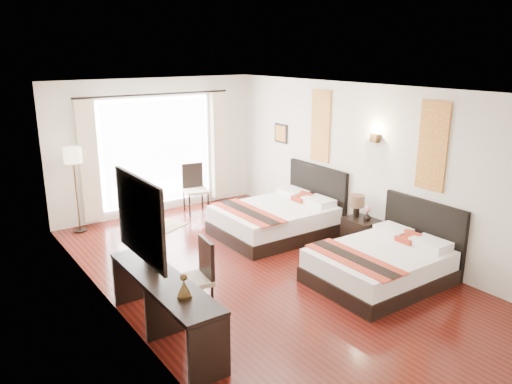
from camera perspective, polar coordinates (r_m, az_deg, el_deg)
floor at (r=7.88m, az=0.50°, el=-9.13°), size 4.50×7.50×0.01m
ceiling at (r=7.16m, az=0.55°, el=11.58°), size 4.50×7.50×0.02m
wall_headboard at (r=8.85m, az=12.48°, el=2.93°), size 0.01×7.50×2.80m
wall_desk at (r=6.42m, az=-16.07°, el=-2.24°), size 0.01×7.50×2.80m
wall_window at (r=10.60m, az=-11.33°, el=5.10°), size 4.50×0.01×2.80m
wall_entry at (r=5.01m, az=26.45°, el=-8.49°), size 4.50×0.01×2.80m
window_glass at (r=10.60m, az=-11.26°, el=4.56°), size 2.40×0.02×2.20m
sheer_curtain at (r=10.55m, az=-11.13°, el=4.51°), size 2.30×0.02×2.10m
drape_left at (r=10.04m, az=-18.61°, el=3.28°), size 0.35×0.14×2.35m
drape_right at (r=11.17m, az=-4.22°, el=5.28°), size 0.35×0.14×2.35m
art_panel_near at (r=7.93m, az=19.54°, el=4.97°), size 0.03×0.50×1.35m
art_panel_far at (r=9.56m, az=7.40°, el=7.48°), size 0.03×0.50×1.35m
wall_sconce at (r=8.57m, az=13.46°, el=6.01°), size 0.10×0.14×0.14m
mirror_frame at (r=5.63m, az=-13.15°, el=-2.93°), size 0.04×1.25×0.95m
mirror_glass at (r=5.64m, az=-12.92°, el=-2.89°), size 0.01×1.12×0.82m
bed_near at (r=7.71m, az=14.35°, el=-7.86°), size 1.97×1.54×1.11m
bed_far at (r=9.34m, az=2.55°, el=-2.99°), size 2.12×1.65×1.19m
nightstand at (r=8.85m, az=11.89°, el=-4.68°), size 0.45×0.56×0.54m
table_lamp at (r=8.79m, az=11.44°, el=-1.21°), size 0.27×0.27×0.42m
vase at (r=8.69m, az=12.55°, el=-2.99°), size 0.16×0.16×0.15m
console_desk at (r=6.18m, az=-10.44°, el=-12.89°), size 0.50×2.20×0.76m
television at (r=6.40m, az=-12.61°, el=-6.19°), size 0.24×0.72×0.42m
bronze_figurine at (r=5.50m, az=-8.22°, el=-10.72°), size 0.20×0.20×0.25m
desk_chair at (r=6.66m, az=-7.09°, el=-11.24°), size 0.52×0.52×1.00m
floor_lamp at (r=9.76m, az=-20.17°, el=3.35°), size 0.33×0.33×1.62m
side_table at (r=10.09m, az=-11.94°, el=-2.06°), size 0.48×0.48×0.56m
fruit_bowl at (r=10.03m, az=-12.19°, el=-0.38°), size 0.23×0.23×0.05m
window_chair at (r=10.62m, az=-6.91°, el=-0.71°), size 0.56×0.56×1.04m
jute_rug at (r=9.88m, az=-11.50°, el=-4.09°), size 1.36×1.18×0.01m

